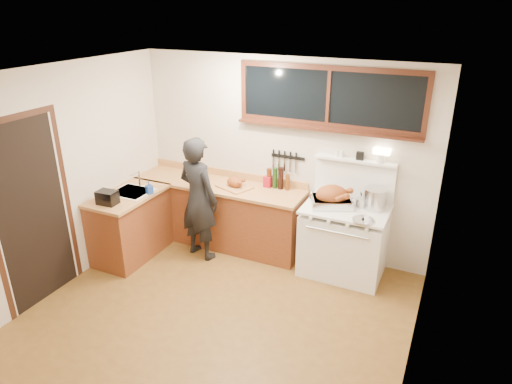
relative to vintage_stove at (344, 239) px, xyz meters
The scene contains 20 objects.
ground_plane 1.80m from the vintage_stove, 125.36° to the right, with size 4.00×3.50×0.02m, color brown.
room_shell 2.09m from the vintage_stove, 125.36° to the right, with size 4.10×3.60×2.65m.
counter_back 1.80m from the vintage_stove, behind, with size 2.44×0.64×1.00m.
counter_left 2.81m from the vintage_stove, 163.77° to the right, with size 0.64×1.09×0.90m.
sink_unit 2.80m from the vintage_stove, 165.17° to the right, with size 0.50×0.45×0.37m.
vintage_stove is the anchor object (origin of this frame).
back_window 1.67m from the vintage_stove, 142.50° to the left, with size 2.32×0.13×0.77m.
left_doorway 3.63m from the vintage_stove, 146.76° to the right, with size 0.02×1.04×2.17m.
knife_strip 1.29m from the vintage_stove, 160.79° to the left, with size 0.46×0.03×0.28m.
man 1.93m from the vintage_stove, 167.93° to the right, with size 0.68×0.53×1.66m.
soap_bottle 2.57m from the vintage_stove, 164.95° to the right, with size 0.10×0.10×0.17m.
toaster 2.97m from the vintage_stove, 157.26° to the right, with size 0.25×0.18×0.17m.
cutting_board 1.60m from the vintage_stove, behind, with size 0.53×0.46×0.15m.
roast_turkey 0.57m from the vintage_stove, behind, with size 0.60×0.54×0.26m.
stockpot 0.65m from the vintage_stove, 20.92° to the left, with size 0.36×0.36×0.26m.
saucepan 0.52m from the vintage_stove, 32.64° to the left, with size 0.18×0.28×0.11m.
pot_lid 0.59m from the vintage_stove, 47.32° to the right, with size 0.32×0.32×0.04m.
coffee_tin 1.26m from the vintage_stove, 169.71° to the left, with size 0.11×0.09×0.15m.
pitcher 1.27m from the vintage_stove, 166.94° to the left, with size 0.11×0.11×0.17m.
bottle_cluster 1.17m from the vintage_stove, 167.67° to the left, with size 0.33×0.07×0.30m.
Camera 1 is at (2.12, -3.60, 3.22)m, focal length 32.00 mm.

